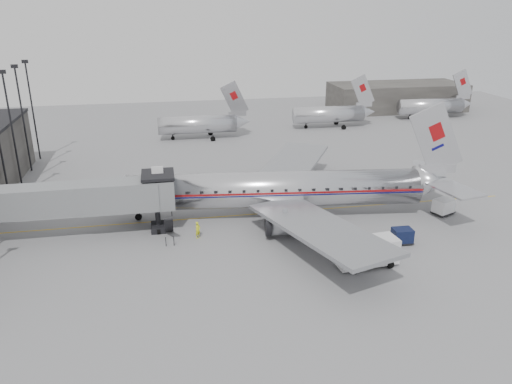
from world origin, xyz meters
The scene contains 12 objects.
ground centered at (0.00, 0.00, 0.00)m, with size 160.00×160.00×0.00m, color slate.
hangar centered at (45.00, 60.00, 3.00)m, with size 30.00×12.00×6.00m, color #34312F.
apron_line centered at (3.00, 6.00, 0.01)m, with size 0.15×60.00×0.01m, color gold.
jet_bridge centered at (-16.66, 3.67, 4.18)m, with size 21.00×6.20×7.10m.
distant_aircraft_near centered at (-1.79, 42.00, 2.73)m, with size 16.39×3.20×10.26m.
distant_aircraft_mid centered at (24.21, 46.00, 2.73)m, with size 16.39×3.20×10.26m.
distant_aircraft_far centered at (48.21, 50.00, 2.73)m, with size 16.39×3.20×10.26m.
airliner centered at (4.61, 4.89, 3.29)m, with size 41.32×38.09×13.09m.
service_van centered at (9.78, -7.97, 1.42)m, with size 5.93×2.73×2.70m.
baggage_cart_navy centered at (15.12, -4.23, 0.85)m, with size 2.10×1.63×1.61m.
baggage_cart_white centered at (23.30, 1.94, 0.97)m, with size 2.84×2.53×1.83m.
ramp_worker centered at (-5.26, 0.91, 0.91)m, with size 0.66×0.43×1.81m, color yellow.
Camera 1 is at (-8.12, -46.56, 23.01)m, focal length 35.00 mm.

